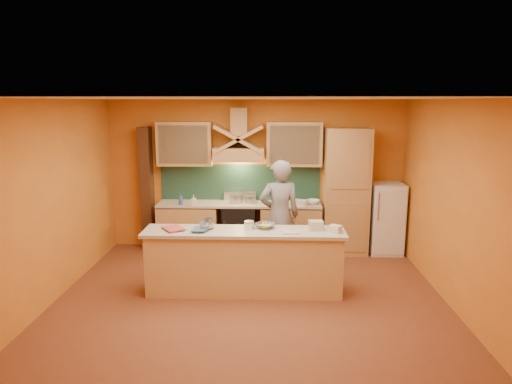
{
  "coord_description": "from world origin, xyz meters",
  "views": [
    {
      "loc": [
        0.28,
        -6.0,
        2.77
      ],
      "look_at": [
        0.05,
        0.9,
        1.39
      ],
      "focal_mm": 32.0,
      "sensor_mm": 36.0,
      "label": 1
    }
  ],
  "objects_px": {
    "fridge": "(386,218)",
    "kitchen_scale": "(249,226)",
    "stove": "(239,227)",
    "person": "(279,216)",
    "mixing_bowl": "(265,226)"
  },
  "relations": [
    {
      "from": "mixing_bowl",
      "to": "fridge",
      "type": "bearing_deg",
      "value": 38.87
    },
    {
      "from": "fridge",
      "to": "mixing_bowl",
      "type": "bearing_deg",
      "value": -141.13
    },
    {
      "from": "kitchen_scale",
      "to": "stove",
      "type": "bearing_deg",
      "value": 112.71
    },
    {
      "from": "person",
      "to": "mixing_bowl",
      "type": "bearing_deg",
      "value": 65.21
    },
    {
      "from": "fridge",
      "to": "person",
      "type": "xyz_separation_m",
      "value": [
        -1.97,
        -0.94,
        0.27
      ]
    },
    {
      "from": "person",
      "to": "mixing_bowl",
      "type": "relative_size",
      "value": 6.45
    },
    {
      "from": "stove",
      "to": "fridge",
      "type": "bearing_deg",
      "value": 0.0
    },
    {
      "from": "stove",
      "to": "person",
      "type": "height_order",
      "value": "person"
    },
    {
      "from": "mixing_bowl",
      "to": "kitchen_scale",
      "type": "bearing_deg",
      "value": -167.94
    },
    {
      "from": "stove",
      "to": "person",
      "type": "distance_m",
      "value": 1.28
    },
    {
      "from": "fridge",
      "to": "kitchen_scale",
      "type": "distance_m",
      "value": 3.06
    },
    {
      "from": "person",
      "to": "kitchen_scale",
      "type": "distance_m",
      "value": 0.99
    },
    {
      "from": "kitchen_scale",
      "to": "mixing_bowl",
      "type": "xyz_separation_m",
      "value": [
        0.23,
        0.05,
        -0.01
      ]
    },
    {
      "from": "fridge",
      "to": "mixing_bowl",
      "type": "height_order",
      "value": "fridge"
    },
    {
      "from": "stove",
      "to": "kitchen_scale",
      "type": "bearing_deg",
      "value": -81.53
    }
  ]
}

